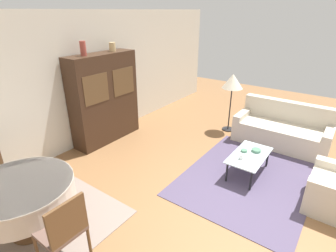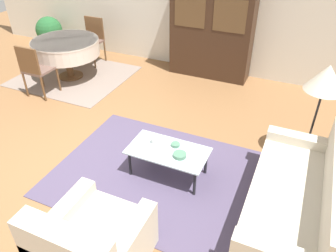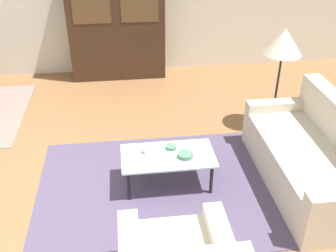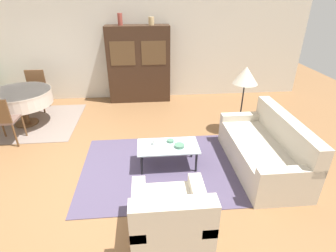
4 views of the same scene
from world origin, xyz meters
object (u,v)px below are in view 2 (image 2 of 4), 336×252
Objects in this scene: couch at (299,203)px; bowl at (180,155)px; potted_plant at (49,32)px; coffee_table at (168,153)px; floor_lamp at (326,81)px; armchair at (92,246)px; display_cabinet at (212,28)px; dining_chair_near at (35,68)px; dining_chair_far at (92,37)px; dining_table at (66,48)px; cup at (154,140)px; bowl_small at (175,145)px.

couch is 11.67× the size of bowl.
coffee_table is at bearing -33.54° from potted_plant.
coffee_table is at bearing -145.85° from floor_lamp.
armchair is at bearing -123.38° from floor_lamp.
display_cabinet is 3.29m from dining_chair_near.
floor_lamp is at bearing 34.15° from coffee_table.
bowl is at bearing 138.98° from dining_chair_far.
display_cabinet is 1.49× the size of dining_table.
display_cabinet is at bearing 3.70° from potted_plant.
cup is (0.25, -3.01, -0.51)m from display_cabinet.
armchair is 7.94× the size of bowl_small.
coffee_table is at bearing -31.67° from dining_table.
floor_lamp is at bearing 56.62° from armchair.
floor_lamp reaches higher than bowl_small.
bowl is (0.64, -3.13, -0.53)m from display_cabinet.
bowl_small is (0.27, 0.05, -0.03)m from cup.
bowl_small is (-1.52, -0.95, -0.76)m from floor_lamp.
potted_plant is (-4.27, 2.83, 0.10)m from coffee_table.
couch is 2.12m from armchair.
couch is at bearing 147.92° from dining_chair_far.
bowl is 5.31m from potted_plant.
dining_table is at bearing 149.08° from bowl.
bowl_small is (3.01, -1.71, -0.20)m from dining_table.
dining_chair_far is at bearing 137.88° from coffee_table.
dining_chair_far is at bearing 57.92° from couch.
dining_chair_far reaches higher than dining_table.
dining_chair_near is at bearing 161.75° from coffee_table.
dining_chair_near is 3.14m from bowl_small.
dining_chair_far is 5.82× the size of bowl.
bowl_small is at bearing 79.64° from couch.
dining_table is at bearing 170.40° from floor_lamp.
floor_lamp is 1.94m from bowl_small.
dining_table is (-4.53, 1.99, 0.30)m from couch.
bowl_small reaches higher than coffee_table.
bowl is at bearing -78.38° from display_cabinet.
armchair is 0.47× the size of display_cabinet.
coffee_table is 0.72× the size of floor_lamp.
dining_chair_near is at bearing -139.94° from display_cabinet.
cup is at bearing -18.39° from dining_chair_near.
dining_chair_far reaches higher than armchair.
bowl is (-1.39, -1.12, -0.76)m from floor_lamp.
dining_chair_near is 8.32× the size of bowl_small.
armchair is 1.60m from bowl_small.
dining_table is at bearing 147.29° from cup.
coffee_table is 10.91× the size of cup.
bowl is (3.14, -1.88, -0.20)m from dining_table.
dining_table is at bearing 90.00° from dining_chair_far.
armchair reaches higher than cup.
armchair is 1.55m from cup.
cup is (-1.78, -1.00, -0.74)m from floor_lamp.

